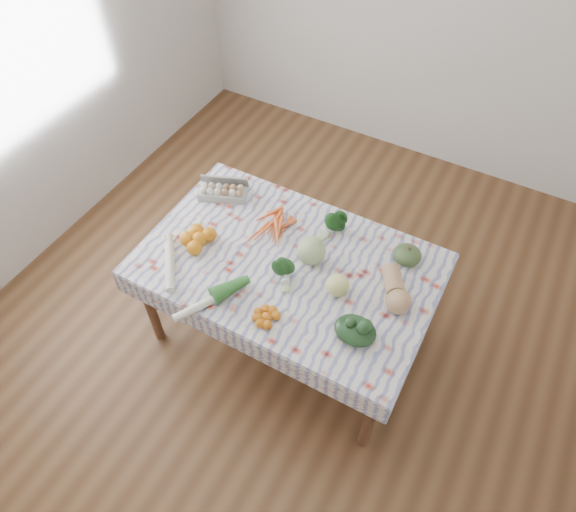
% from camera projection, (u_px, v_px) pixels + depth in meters
% --- Properties ---
extents(ground, '(4.50, 4.50, 0.00)m').
position_uv_depth(ground, '(288.00, 332.00, 3.49)').
color(ground, '#56351D').
rests_on(ground, ground).
extents(dining_table, '(1.60, 1.00, 0.75)m').
position_uv_depth(dining_table, '(288.00, 272.00, 2.96)').
color(dining_table, brown).
rests_on(dining_table, ground).
extents(tablecloth, '(1.66, 1.06, 0.01)m').
position_uv_depth(tablecloth, '(288.00, 263.00, 2.90)').
color(tablecloth, white).
rests_on(tablecloth, dining_table).
extents(egg_carton, '(0.32, 0.22, 0.08)m').
position_uv_depth(egg_carton, '(222.00, 193.00, 3.20)').
color(egg_carton, '#ACACA7').
rests_on(egg_carton, tablecloth).
extents(carrot_bunch, '(0.27, 0.25, 0.04)m').
position_uv_depth(carrot_bunch, '(274.00, 227.00, 3.04)').
color(carrot_bunch, orange).
rests_on(carrot_bunch, tablecloth).
extents(kale_bunch, '(0.20, 0.18, 0.14)m').
position_uv_depth(kale_bunch, '(330.00, 224.00, 2.99)').
color(kale_bunch, '#133C12').
rests_on(kale_bunch, tablecloth).
extents(kabocha_squash, '(0.19, 0.19, 0.10)m').
position_uv_depth(kabocha_squash, '(407.00, 255.00, 2.87)').
color(kabocha_squash, '#415A2F').
rests_on(kabocha_squash, tablecloth).
extents(cabbage, '(0.19, 0.19, 0.16)m').
position_uv_depth(cabbage, '(312.00, 251.00, 2.85)').
color(cabbage, '#9EB676').
rests_on(cabbage, tablecloth).
extents(butternut_squash, '(0.26, 0.31, 0.13)m').
position_uv_depth(butternut_squash, '(396.00, 289.00, 2.70)').
color(butternut_squash, tan).
rests_on(butternut_squash, tablecloth).
extents(orange_cluster, '(0.30, 0.30, 0.09)m').
position_uv_depth(orange_cluster, '(199.00, 239.00, 2.95)').
color(orange_cluster, orange).
rests_on(orange_cluster, tablecloth).
extents(broccoli, '(0.19, 0.19, 0.10)m').
position_uv_depth(broccoli, '(285.00, 274.00, 2.79)').
color(broccoli, '#1A471A').
rests_on(broccoli, tablecloth).
extents(mandarin_cluster, '(0.19, 0.19, 0.05)m').
position_uv_depth(mandarin_cluster, '(266.00, 316.00, 2.64)').
color(mandarin_cluster, orange).
rests_on(mandarin_cluster, tablecloth).
extents(grapefruit, '(0.16, 0.16, 0.13)m').
position_uv_depth(grapefruit, '(338.00, 285.00, 2.72)').
color(grapefruit, '#DADC79').
rests_on(grapefruit, tablecloth).
extents(spinach_bag, '(0.26, 0.23, 0.10)m').
position_uv_depth(spinach_bag, '(355.00, 330.00, 2.56)').
color(spinach_bag, black).
rests_on(spinach_bag, tablecloth).
extents(daikon, '(0.26, 0.32, 0.05)m').
position_uv_depth(daikon, '(170.00, 266.00, 2.85)').
color(daikon, white).
rests_on(daikon, tablecloth).
extents(leek, '(0.25, 0.40, 0.05)m').
position_uv_depth(leek, '(211.00, 300.00, 2.71)').
color(leek, white).
rests_on(leek, tablecloth).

